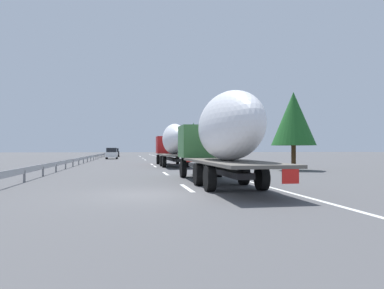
% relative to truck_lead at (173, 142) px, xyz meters
% --- Properties ---
extents(ground_plane, '(260.00, 260.00, 0.00)m').
position_rel_truck_lead_xyz_m(ground_plane, '(17.93, 3.60, -2.36)').
color(ground_plane, '#4C4C4F').
extents(lane_stripe_0, '(3.20, 0.20, 0.01)m').
position_rel_truck_lead_xyz_m(lane_stripe_0, '(-20.07, 1.80, -2.35)').
color(lane_stripe_0, white).
rests_on(lane_stripe_0, ground_plane).
extents(lane_stripe_1, '(3.20, 0.20, 0.01)m').
position_rel_truck_lead_xyz_m(lane_stripe_1, '(-10.79, 1.80, -2.35)').
color(lane_stripe_1, white).
rests_on(lane_stripe_1, ground_plane).
extents(lane_stripe_2, '(3.20, 0.20, 0.01)m').
position_rel_truck_lead_xyz_m(lane_stripe_2, '(-0.45, 1.80, -2.35)').
color(lane_stripe_2, white).
rests_on(lane_stripe_2, ground_plane).
extents(lane_stripe_3, '(3.20, 0.20, 0.01)m').
position_rel_truck_lead_xyz_m(lane_stripe_3, '(4.20, 1.80, -2.35)').
color(lane_stripe_3, white).
rests_on(lane_stripe_3, ground_plane).
extents(lane_stripe_4, '(3.20, 0.20, 0.01)m').
position_rel_truck_lead_xyz_m(lane_stripe_4, '(20.79, 1.80, -2.35)').
color(lane_stripe_4, white).
rests_on(lane_stripe_4, ground_plane).
extents(lane_stripe_5, '(3.20, 0.20, 0.01)m').
position_rel_truck_lead_xyz_m(lane_stripe_5, '(29.74, 1.80, -2.35)').
color(lane_stripe_5, white).
rests_on(lane_stripe_5, ground_plane).
extents(lane_stripe_6, '(3.20, 0.20, 0.01)m').
position_rel_truck_lead_xyz_m(lane_stripe_6, '(45.30, 1.80, -2.35)').
color(lane_stripe_6, white).
rests_on(lane_stripe_6, ground_plane).
extents(lane_stripe_7, '(3.20, 0.20, 0.01)m').
position_rel_truck_lead_xyz_m(lane_stripe_7, '(48.39, 1.80, -2.35)').
color(lane_stripe_7, white).
rests_on(lane_stripe_7, ground_plane).
extents(lane_stripe_8, '(3.20, 0.20, 0.01)m').
position_rel_truck_lead_xyz_m(lane_stripe_8, '(61.19, 1.80, -2.35)').
color(lane_stripe_8, white).
rests_on(lane_stripe_8, ground_plane).
extents(lane_stripe_9, '(3.20, 0.20, 0.01)m').
position_rel_truck_lead_xyz_m(lane_stripe_9, '(59.67, 1.80, -2.35)').
color(lane_stripe_9, white).
rests_on(lane_stripe_9, ground_plane).
extents(edge_line_right, '(110.00, 0.20, 0.01)m').
position_rel_truck_lead_xyz_m(edge_line_right, '(22.93, -1.90, -2.35)').
color(edge_line_right, white).
rests_on(edge_line_right, ground_plane).
extents(truck_lead, '(13.18, 2.55, 4.11)m').
position_rel_truck_lead_xyz_m(truck_lead, '(0.00, 0.00, 0.00)').
color(truck_lead, '#B21919').
rests_on(truck_lead, ground_plane).
extents(truck_trailing, '(13.27, 2.55, 4.21)m').
position_rel_truck_lead_xyz_m(truck_trailing, '(-19.07, 0.00, 0.06)').
color(truck_trailing, '#387038').
rests_on(truck_trailing, ground_plane).
extents(car_black_suv, '(4.58, 1.81, 1.83)m').
position_rel_truck_lead_xyz_m(car_black_suv, '(43.96, 7.27, -1.43)').
color(car_black_suv, black).
rests_on(car_black_suv, ground_plane).
extents(car_white_van, '(4.37, 1.89, 1.88)m').
position_rel_truck_lead_xyz_m(car_white_van, '(26.77, 7.16, -1.41)').
color(car_white_van, white).
rests_on(car_white_van, ground_plane).
extents(road_sign, '(0.10, 0.90, 3.49)m').
position_rel_truck_lead_xyz_m(road_sign, '(15.12, -3.10, 0.05)').
color(road_sign, gray).
rests_on(road_sign, ground_plane).
extents(tree_0, '(2.62, 2.62, 7.18)m').
position_rel_truck_lead_xyz_m(tree_0, '(51.76, -6.92, 1.87)').
color(tree_0, '#472D19').
rests_on(tree_0, ground_plane).
extents(tree_1, '(3.53, 3.53, 6.27)m').
position_rel_truck_lead_xyz_m(tree_1, '(-8.72, -8.66, 1.76)').
color(tree_1, '#472D19').
rests_on(tree_1, ground_plane).
extents(tree_2, '(3.86, 3.86, 6.06)m').
position_rel_truck_lead_xyz_m(tree_2, '(5.29, -6.07, 1.64)').
color(tree_2, '#472D19').
rests_on(tree_2, ground_plane).
extents(tree_3, '(3.15, 3.15, 7.17)m').
position_rel_truck_lead_xyz_m(tree_3, '(37.16, -8.77, 1.84)').
color(tree_3, '#472D19').
rests_on(tree_3, ground_plane).
extents(tree_4, '(2.50, 2.50, 6.90)m').
position_rel_truck_lead_xyz_m(tree_4, '(50.47, -8.32, 2.02)').
color(tree_4, '#472D19').
rests_on(tree_4, ground_plane).
extents(tree_5, '(3.92, 3.92, 6.15)m').
position_rel_truck_lead_xyz_m(tree_5, '(43.06, -6.11, 1.64)').
color(tree_5, '#472D19').
rests_on(tree_5, ground_plane).
extents(guardrail_median, '(94.00, 0.10, 0.76)m').
position_rel_truck_lead_xyz_m(guardrail_median, '(20.93, 9.60, -1.78)').
color(guardrail_median, '#9EA0A5').
rests_on(guardrail_median, ground_plane).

